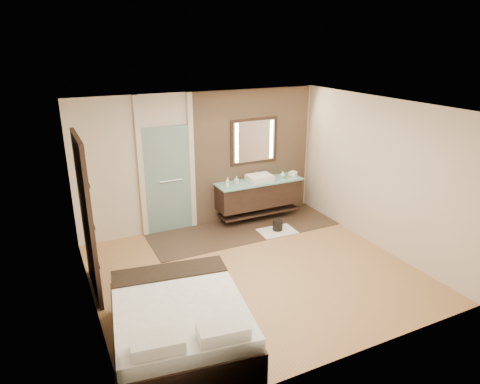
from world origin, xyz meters
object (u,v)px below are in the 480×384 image
mirror_unit (254,141)px  bed (180,323)px  vanity (259,194)px  waste_bin (278,226)px

mirror_unit → bed: mirror_unit is taller
vanity → bed: vanity is taller
vanity → bed: 4.14m
bed → waste_bin: bearing=48.6°
vanity → bed: bearing=-131.8°
mirror_unit → bed: 4.51m
mirror_unit → waste_bin: mirror_unit is taller
vanity → mirror_unit: 1.10m
waste_bin → vanity: bearing=94.5°
vanity → mirror_unit: (0.00, 0.24, 1.07)m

